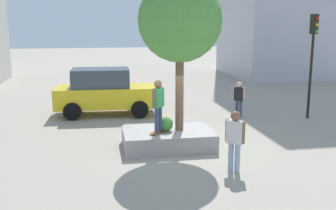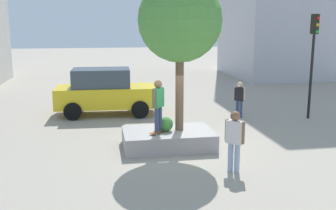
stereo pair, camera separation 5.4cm
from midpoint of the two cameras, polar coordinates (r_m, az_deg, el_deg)
ground_plane at (r=13.72m, az=1.55°, el=-6.03°), size 120.00×120.00×0.00m
planter_ledge at (r=13.52m, az=0.12°, el=-4.98°), size 3.06×1.96×0.59m
plaza_tree at (r=13.07m, az=1.87°, el=12.16°), size 2.77×2.77×5.10m
boxwood_shrub at (r=13.32m, az=-0.21°, el=-2.79°), size 0.50×0.50×0.50m
skateboard at (r=13.15m, az=-1.30°, el=-3.86°), size 0.68×0.74×0.07m
skateboarder at (r=12.92m, az=-1.32°, el=0.45°), size 0.44×0.48×1.72m
sedan_parked at (r=18.53m, az=-9.03°, el=1.98°), size 4.73×2.33×2.17m
traffic_light_corner at (r=18.41m, az=20.45°, el=7.72°), size 0.34×0.37×4.61m
passerby_with_bag at (r=18.03m, az=10.43°, el=1.16°), size 0.43×0.45×1.64m
bystander_watching at (r=11.29m, az=9.79°, el=-4.63°), size 0.48×0.48×1.79m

